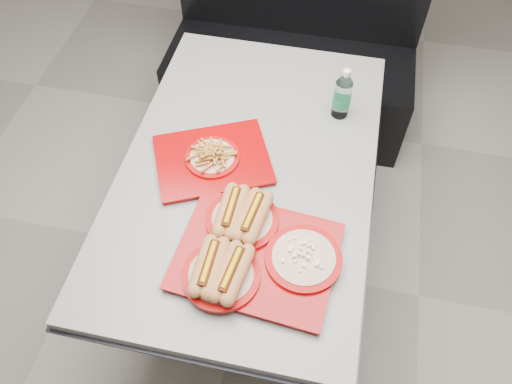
% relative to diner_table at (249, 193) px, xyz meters
% --- Properties ---
extents(ground, '(6.00, 6.00, 0.00)m').
position_rel_diner_table_xyz_m(ground, '(0.00, 0.00, -0.58)').
color(ground, gray).
rests_on(ground, ground).
extents(diner_table, '(0.92, 1.42, 0.75)m').
position_rel_diner_table_xyz_m(diner_table, '(0.00, 0.00, 0.00)').
color(diner_table, black).
rests_on(diner_table, ground).
extents(booth_bench, '(1.30, 0.57, 1.35)m').
position_rel_diner_table_xyz_m(booth_bench, '(0.00, 1.09, -0.18)').
color(booth_bench, black).
rests_on(booth_bench, ground).
extents(tray_near, '(0.53, 0.45, 0.11)m').
position_rel_diner_table_xyz_m(tray_near, '(0.09, -0.36, 0.20)').
color(tray_near, '#980405').
rests_on(tray_near, diner_table).
extents(tray_far, '(0.50, 0.45, 0.08)m').
position_rel_diner_table_xyz_m(tray_far, '(-0.13, -0.01, 0.19)').
color(tray_far, '#980405').
rests_on(tray_far, diner_table).
extents(water_bottle, '(0.07, 0.07, 0.22)m').
position_rel_diner_table_xyz_m(water_bottle, '(0.29, 0.33, 0.26)').
color(water_bottle, silver).
rests_on(water_bottle, diner_table).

